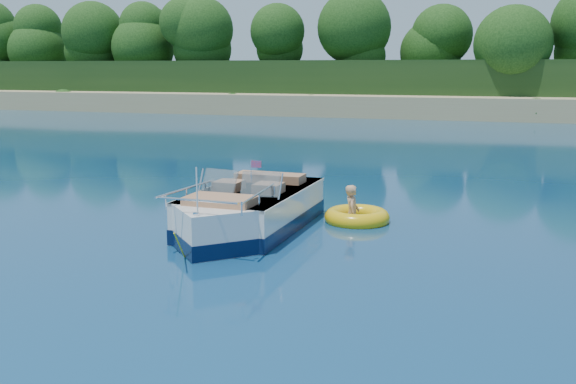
{
  "coord_description": "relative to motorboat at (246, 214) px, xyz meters",
  "views": [
    {
      "loc": [
        5.7,
        -9.67,
        3.47
      ],
      "look_at": [
        1.54,
        3.11,
        0.85
      ],
      "focal_mm": 40.0,
      "sensor_mm": 36.0,
      "label": 1
    }
  ],
  "objects": [
    {
      "name": "shoreline",
      "position": [
        -0.72,
        61.01,
        0.6
      ],
      "size": [
        170.0,
        59.0,
        6.0
      ],
      "color": "tan",
      "rests_on": "ground"
    },
    {
      "name": "ground",
      "position": [
        -0.72,
        -2.76,
        -0.38
      ],
      "size": [
        160.0,
        160.0,
        0.0
      ],
      "primitive_type": "plane",
      "color": "#0B294D",
      "rests_on": "ground"
    },
    {
      "name": "boy",
      "position": [
        1.95,
        1.63,
        -0.38
      ],
      "size": [
        0.51,
        0.81,
        1.47
      ],
      "primitive_type": "imported",
      "rotation": [
        0.0,
        -0.17,
        1.81
      ],
      "color": "tan",
      "rests_on": "ground"
    },
    {
      "name": "tow_tube",
      "position": [
        2.07,
        1.61,
        -0.28
      ],
      "size": [
        1.82,
        1.82,
        0.39
      ],
      "rotation": [
        0.0,
        0.0,
        -0.26
      ],
      "color": "#E8B50E",
      "rests_on": "ground"
    },
    {
      "name": "treeline",
      "position": [
        -0.68,
        38.25,
        5.17
      ],
      "size": [
        150.0,
        7.12,
        8.19
      ],
      "color": "#322110",
      "rests_on": "ground"
    },
    {
      "name": "motorboat",
      "position": [
        0.0,
        0.0,
        0.0
      ],
      "size": [
        2.19,
        5.85,
        1.95
      ],
      "rotation": [
        0.0,
        0.0,
        -0.03
      ],
      "color": "white",
      "rests_on": "ground"
    }
  ]
}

